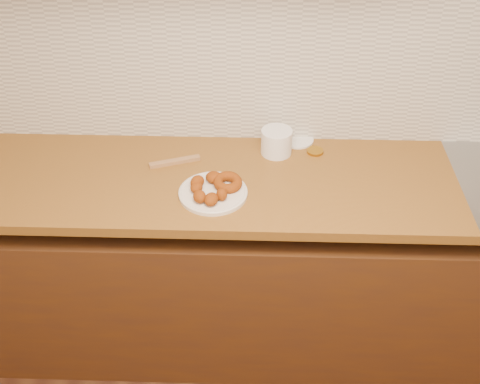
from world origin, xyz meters
The scene contains 11 objects.
wall_back centered at (0.00, 2.00, 1.35)m, with size 4.00×0.02×2.70m, color tan.
base_cabinet centered at (0.00, 1.69, 0.39)m, with size 3.60×0.60×0.77m, color #4E2A0E.
butcher_block centered at (-0.65, 1.69, 0.88)m, with size 2.30×0.62×0.04m, color olive.
backsplash centered at (0.00, 1.99, 1.20)m, with size 3.60×0.02×0.60m, color beige.
donut_plate centered at (-0.43, 1.58, 0.91)m, with size 0.25×0.25×0.01m, color silver.
ring_donut centered at (-0.38, 1.62, 0.93)m, with size 0.11×0.11×0.04m, color #7A3700.
fried_dough_chunks centered at (-0.45, 1.57, 0.94)m, with size 0.16×0.20×0.05m.
plastic_tub centered at (-0.19, 1.87, 0.95)m, with size 0.12×0.12×0.10m, color white.
tub_lid centered at (-0.10, 1.96, 0.90)m, with size 0.14×0.14×0.01m, color white.
brass_jar_lid centered at (-0.03, 1.87, 0.91)m, with size 0.07×0.07×0.01m, color #AA7A1E.
wooden_utensil centered at (-0.59, 1.78, 0.91)m, with size 0.20×0.02×0.02m, color #9E7045.
Camera 1 is at (-0.27, -0.16, 2.26)m, focal length 45.00 mm.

